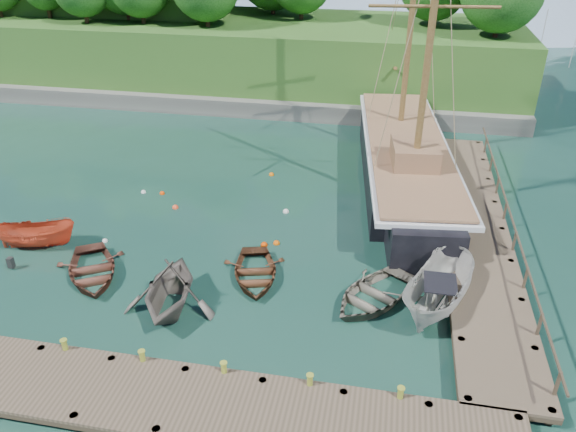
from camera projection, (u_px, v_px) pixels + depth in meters
name	position (u px, v px, depth m)	size (l,w,h in m)	color
ground	(214.00, 292.00, 24.40)	(160.00, 160.00, 0.00)	#13332B
dock_near	(212.00, 407.00, 18.28)	(20.00, 3.20, 1.10)	#483C2D
dock_east	(474.00, 229.00, 28.28)	(3.20, 24.00, 1.10)	#483C2D
bollard_0	(69.00, 361.00, 20.69)	(0.26, 0.26, 0.45)	olive
bollard_1	(145.00, 373.00, 20.19)	(0.26, 0.26, 0.45)	olive
bollard_2	(225.00, 385.00, 19.70)	(0.26, 0.26, 0.45)	olive
bollard_3	(309.00, 397.00, 19.20)	(0.26, 0.26, 0.45)	olive
bollard_4	(398.00, 410.00, 18.70)	(0.26, 0.26, 0.45)	olive
rowboat_0	(93.00, 276.00, 25.40)	(3.11, 4.36, 0.90)	#583024
rowboat_1	(172.00, 308.00, 23.40)	(3.83, 4.44, 2.34)	#645C54
rowboat_2	(255.00, 278.00, 25.28)	(2.89, 4.05, 0.84)	#512E1B
rowboat_3	(372.00, 301.00, 23.83)	(3.24, 4.53, 0.94)	#645E51
motorboat_orange	(39.00, 246.00, 27.63)	(1.46, 3.88, 1.50)	#C44124
cabin_boat_white	(436.00, 311.00, 23.26)	(2.08, 5.52, 2.13)	beige
schooner	(405.00, 164.00, 33.65)	(6.93, 26.65, 19.39)	black
mooring_buoy_0	(105.00, 241.00, 28.02)	(0.28, 0.28, 0.28)	white
mooring_buoy_1	(175.00, 208.00, 31.10)	(0.35, 0.35, 0.35)	#F54720
mooring_buoy_2	(264.00, 245.00, 27.70)	(0.34, 0.34, 0.34)	#E73E00
mooring_buoy_3	(286.00, 212.00, 30.68)	(0.34, 0.34, 0.34)	silver
mooring_buoy_4	(162.00, 194.00, 32.61)	(0.29, 0.29, 0.29)	#F13D00
mooring_buoy_5	(271.00, 175.00, 34.85)	(0.32, 0.32, 0.32)	orange
mooring_buoy_6	(143.00, 193.00, 32.76)	(0.29, 0.29, 0.29)	silver
mooring_buoy_7	(276.00, 244.00, 27.84)	(0.34, 0.34, 0.34)	#D85605
headland	(179.00, 20.00, 50.71)	(51.00, 19.31, 12.90)	#474744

